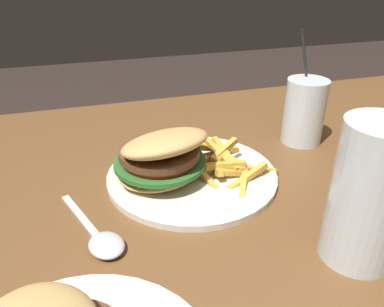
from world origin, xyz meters
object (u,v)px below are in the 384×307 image
Objects in this scene: meal_plate_near at (176,163)px; spoon at (104,242)px; beer_glass at (368,197)px; juice_glass at (304,113)px.

spoon is at bearing 43.54° from meal_plate_near.
beer_glass reaches higher than meal_plate_near.
spoon is at bearing 25.91° from juice_glass.
beer_glass is at bearing 50.05° from spoon.
spoon is (0.12, 0.12, -0.03)m from meal_plate_near.
meal_plate_near reaches higher than spoon.
beer_glass is at bearing 126.56° from meal_plate_near.
meal_plate_near is at bearing 15.10° from juice_glass.
meal_plate_near is 0.27m from juice_glass.
juice_glass is 0.43m from spoon.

